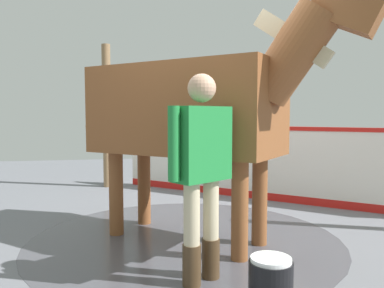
% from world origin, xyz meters
% --- Properties ---
extents(ground_plane, '(16.00, 16.00, 0.02)m').
position_xyz_m(ground_plane, '(0.00, 0.00, -0.01)').
color(ground_plane, slate).
extents(wet_patch, '(3.40, 3.40, 0.00)m').
position_xyz_m(wet_patch, '(-0.03, 0.13, 0.00)').
color(wet_patch, '#4C4C54').
rests_on(wet_patch, ground).
extents(barrier_wall, '(3.61, 4.01, 1.19)m').
position_xyz_m(barrier_wall, '(1.72, -1.43, 0.55)').
color(barrier_wall, white).
rests_on(barrier_wall, ground).
extents(roof_post_far, '(0.16, 0.16, 2.67)m').
position_xyz_m(roof_post_far, '(3.32, 1.04, 1.34)').
color(roof_post_far, olive).
rests_on(roof_post_far, ground).
extents(horse, '(2.42, 2.67, 2.56)m').
position_xyz_m(horse, '(-0.11, 0.04, 1.44)').
color(horse, brown).
rests_on(horse, ground).
extents(handler, '(0.45, 0.59, 1.69)m').
position_xyz_m(handler, '(-1.12, 0.19, 0.98)').
color(handler, '#47331E').
rests_on(handler, ground).
extents(wash_bucket, '(0.32, 0.32, 0.35)m').
position_xyz_m(wash_bucket, '(-1.61, -0.21, 0.17)').
color(wash_bucket, black).
rests_on(wash_bucket, ground).
extents(bottle_shampoo, '(0.08, 0.08, 0.22)m').
position_xyz_m(bottle_shampoo, '(-1.30, -0.45, 0.10)').
color(bottle_shampoo, '#D8CC4C').
rests_on(bottle_shampoo, ground).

